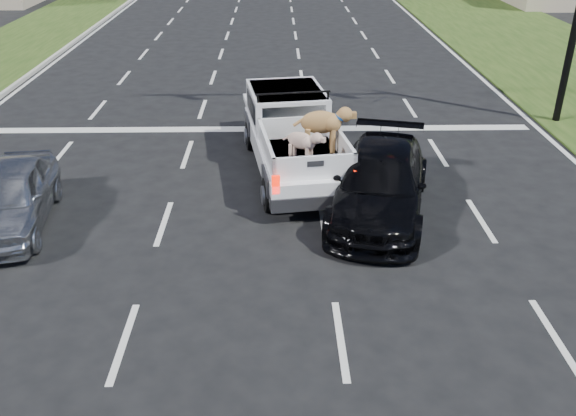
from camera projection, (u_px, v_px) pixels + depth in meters
The scene contains 5 objects.
ground at pixel (232, 341), 9.82m from camera, with size 160.00×160.00×0.00m, color black.
road_markings at pixel (248, 175), 15.66m from camera, with size 17.75×60.00×0.01m.
pickup_truck at pixel (294, 134), 15.51m from camera, with size 2.75×5.77×2.08m.
silver_sedan at pixel (9, 196), 13.00m from camera, with size 1.60×3.98×1.36m, color #ABAEB2.
black_coupe at pixel (380, 183), 13.51m from camera, with size 1.99×4.89×1.42m, color black.
Camera 1 is at (0.75, -7.77, 6.41)m, focal length 38.00 mm.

